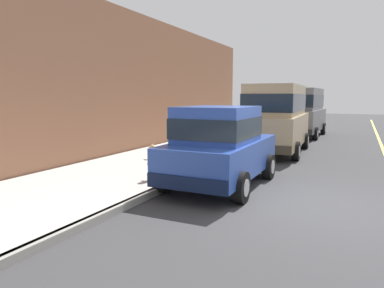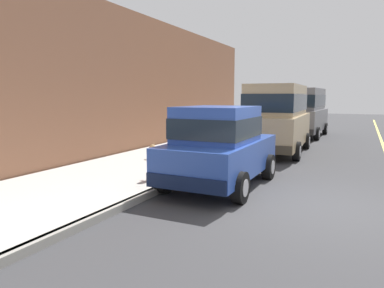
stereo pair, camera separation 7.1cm
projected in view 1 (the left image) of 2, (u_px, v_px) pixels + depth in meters
The scene contains 9 objects.
ground_plane at pixel (315, 205), 6.86m from camera, with size 80.00×80.00×0.00m, color #38383A.
curb at pixel (171, 184), 8.22m from camera, with size 0.16×64.00×0.14m, color gray.
sidewalk at pixel (110, 176), 8.99m from camera, with size 3.60×64.00×0.14m, color #B7B5AD.
car_blue_hatchback at pixel (220, 145), 8.15m from camera, with size 1.96×3.80×1.88m.
car_tan_van at pixel (276, 116), 13.13m from camera, with size 2.26×4.97×2.52m.
car_grey_van at pixel (302, 110), 18.61m from camera, with size 2.23×4.95×2.52m.
dog_tan at pixel (157, 150), 11.02m from camera, with size 0.75×0.28×0.49m.
fire_hydrant at pixel (154, 165), 8.33m from camera, with size 0.34×0.24×0.72m.
building_facade at pixel (143, 84), 13.83m from camera, with size 0.50×20.00×5.15m, color #8C5B42.
Camera 1 is at (0.70, -7.02, 2.10)m, focal length 32.86 mm.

